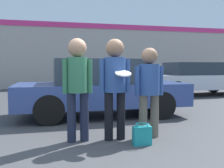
# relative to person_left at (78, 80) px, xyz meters

# --- Properties ---
(ground_plane) EXTENTS (56.00, 56.00, 0.00)m
(ground_plane) POSITION_rel_person_left_xyz_m (0.34, -0.21, -1.05)
(ground_plane) COLOR #3F3F42
(storefront_building) EXTENTS (24.00, 0.22, 3.88)m
(storefront_building) POSITION_rel_person_left_xyz_m (0.34, 10.92, 0.92)
(storefront_building) COLOR #B2A89E
(storefront_building) RESTS_ON ground
(person_left) EXTENTS (0.51, 0.34, 1.76)m
(person_left) POSITION_rel_person_left_xyz_m (0.00, 0.00, 0.00)
(person_left) COLOR #1E2338
(person_left) RESTS_ON ground
(person_middle_with_frisbee) EXTENTS (0.55, 0.59, 1.76)m
(person_middle_with_frisbee) POSITION_rel_person_left_xyz_m (0.64, -0.06, 0.01)
(person_middle_with_frisbee) COLOR black
(person_middle_with_frisbee) RESTS_ON ground
(person_right) EXTENTS (0.54, 0.37, 1.62)m
(person_right) POSITION_rel_person_left_xyz_m (1.28, -0.06, -0.09)
(person_right) COLOR #665B4C
(person_right) RESTS_ON ground
(parked_car_near) EXTENTS (4.30, 1.80, 1.47)m
(parked_car_near) POSITION_rel_person_left_xyz_m (0.82, 2.12, -0.31)
(parked_car_near) COLOR #334784
(parked_car_near) RESTS_ON ground
(parked_car_far) EXTENTS (4.72, 1.89, 1.46)m
(parked_car_far) POSITION_rel_person_left_xyz_m (5.94, 5.70, -0.31)
(parked_car_far) COLOR silver
(parked_car_far) RESTS_ON ground
(street_lamp) EXTENTS (1.49, 0.35, 5.19)m
(street_lamp) POSITION_rel_person_left_xyz_m (-1.81, 3.91, 2.20)
(street_lamp) COLOR #38383D
(street_lamp) RESTS_ON ground
(shrub) EXTENTS (0.96, 0.96, 0.96)m
(shrub) POSITION_rel_person_left_xyz_m (4.78, 10.26, -0.57)
(shrub) COLOR #387A3D
(shrub) RESTS_ON ground
(handbag) EXTENTS (0.30, 0.23, 0.35)m
(handbag) POSITION_rel_person_left_xyz_m (1.00, -0.46, -0.88)
(handbag) COLOR teal
(handbag) RESTS_ON ground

